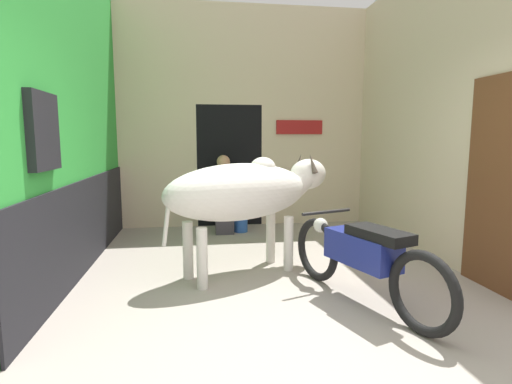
{
  "coord_description": "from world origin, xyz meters",
  "views": [
    {
      "loc": [
        -0.81,
        -2.61,
        1.49
      ],
      "look_at": [
        -0.14,
        1.88,
        0.88
      ],
      "focal_mm": 28.0,
      "sensor_mm": 36.0,
      "label": 1
    }
  ],
  "objects_px": {
    "shopkeeper_seated": "(224,192)",
    "cow": "(247,192)",
    "motorcycle_near": "(362,256)",
    "plastic_stool": "(241,216)"
  },
  "relations": [
    {
      "from": "shopkeeper_seated",
      "to": "plastic_stool",
      "type": "xyz_separation_m",
      "value": [
        0.27,
        0.01,
        -0.4
      ]
    },
    {
      "from": "cow",
      "to": "shopkeeper_seated",
      "type": "distance_m",
      "value": 1.99
    },
    {
      "from": "cow",
      "to": "plastic_stool",
      "type": "relative_size",
      "value": 4.4
    },
    {
      "from": "motorcycle_near",
      "to": "cow",
      "type": "bearing_deg",
      "value": 133.32
    },
    {
      "from": "motorcycle_near",
      "to": "plastic_stool",
      "type": "relative_size",
      "value": 4.08
    },
    {
      "from": "motorcycle_near",
      "to": "shopkeeper_seated",
      "type": "relative_size",
      "value": 1.56
    },
    {
      "from": "motorcycle_near",
      "to": "shopkeeper_seated",
      "type": "xyz_separation_m",
      "value": [
        -1.04,
        2.94,
        0.21
      ]
    },
    {
      "from": "cow",
      "to": "plastic_stool",
      "type": "distance_m",
      "value": 2.09
    },
    {
      "from": "cow",
      "to": "motorcycle_near",
      "type": "distance_m",
      "value": 1.42
    },
    {
      "from": "shopkeeper_seated",
      "to": "cow",
      "type": "bearing_deg",
      "value": -86.4
    }
  ]
}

